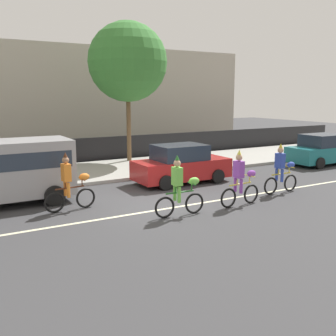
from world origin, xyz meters
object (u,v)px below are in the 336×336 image
object	(u,v)px
parade_cyclist_orange	(70,185)
parade_cyclist_purple	(241,181)
parked_car_red	(181,165)
parked_car_teal	(323,150)
parade_cyclist_cobalt	(282,171)
parade_cyclist_lime	(180,189)

from	to	relation	value
parade_cyclist_orange	parade_cyclist_purple	xyz separation A→B (m)	(5.14, -2.30, 0.00)
parked_car_red	parked_car_teal	size ratio (longest dim) A/B	1.00
parade_cyclist_orange	parked_car_teal	distance (m)	14.38
parade_cyclist_orange	parade_cyclist_cobalt	xyz separation A→B (m)	(7.62, -1.72, 0.00)
parade_cyclist_lime	parade_cyclist_purple	bearing A→B (deg)	-0.64
parade_cyclist_purple	parade_cyclist_cobalt	xyz separation A→B (m)	(2.49, 0.58, 0.00)
parade_cyclist_cobalt	parked_car_red	distance (m)	4.17
parade_cyclist_lime	parked_car_teal	distance (m)	12.20
parade_cyclist_lime	parade_cyclist_purple	size ratio (longest dim) A/B	1.00
parade_cyclist_orange	parade_cyclist_purple	bearing A→B (deg)	-24.11
parade_cyclist_orange	parked_car_teal	bearing A→B (deg)	7.13
parade_cyclist_cobalt	parked_car_red	bearing A→B (deg)	124.49
parade_cyclist_lime	parked_car_teal	size ratio (longest dim) A/B	0.47
parade_cyclist_orange	parade_cyclist_purple	size ratio (longest dim) A/B	1.00
parade_cyclist_orange	parade_cyclist_cobalt	world-z (taller)	same
parked_car_teal	parade_cyclist_purple	bearing A→B (deg)	-155.91
parade_cyclist_lime	parked_car_red	bearing A→B (deg)	58.05
parade_cyclist_purple	parade_cyclist_cobalt	bearing A→B (deg)	13.21
parade_cyclist_purple	parked_car_teal	world-z (taller)	parade_cyclist_purple
parade_cyclist_lime	parade_cyclist_cobalt	distance (m)	4.89
parade_cyclist_cobalt	parked_car_teal	xyz separation A→B (m)	(6.65, 3.50, -0.06)
parade_cyclist_orange	parked_car_red	distance (m)	5.54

